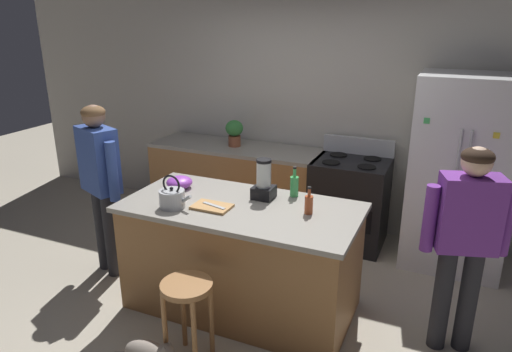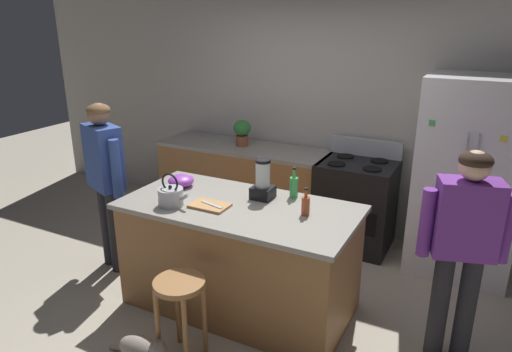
% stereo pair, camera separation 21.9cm
% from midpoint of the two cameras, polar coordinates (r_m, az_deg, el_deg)
% --- Properties ---
extents(ground_plane, '(14.00, 14.00, 0.00)m').
position_cam_midpoint_polar(ground_plane, '(4.17, -0.40, -15.34)').
color(ground_plane, '#B2A893').
extents(back_wall, '(8.00, 0.10, 2.70)m').
position_cam_midpoint_polar(back_wall, '(5.34, 9.42, 8.00)').
color(back_wall, '#BCB7AD').
rests_on(back_wall, ground_plane).
extents(kitchen_island, '(1.89, 0.94, 0.92)m').
position_cam_midpoint_polar(kitchen_island, '(3.92, -0.41, -9.76)').
color(kitchen_island, '#9E6B3D').
rests_on(kitchen_island, ground_plane).
extents(back_counter_run, '(2.00, 0.64, 0.92)m').
position_cam_midpoint_polar(back_counter_run, '(5.51, -0.31, -0.97)').
color(back_counter_run, '#9E6B3D').
rests_on(back_counter_run, ground_plane).
extents(refrigerator, '(0.90, 0.73, 1.86)m').
position_cam_midpoint_polar(refrigerator, '(4.76, 25.58, -0.28)').
color(refrigerator, silver).
rests_on(refrigerator, ground_plane).
extents(stove_range, '(0.76, 0.65, 1.10)m').
position_cam_midpoint_polar(stove_range, '(5.05, 13.19, -3.31)').
color(stove_range, black).
rests_on(stove_range, ground_plane).
extents(person_by_island_left, '(0.58, 0.36, 1.62)m').
position_cam_midpoint_polar(person_by_island_left, '(4.50, -16.54, 0.44)').
color(person_by_island_left, '#26262B').
rests_on(person_by_island_left, ground_plane).
extents(person_by_sink_right, '(0.59, 0.33, 1.55)m').
position_cam_midpoint_polar(person_by_sink_right, '(3.50, 25.58, -6.89)').
color(person_by_sink_right, '#26262B').
rests_on(person_by_sink_right, ground_plane).
extents(bar_stool, '(0.36, 0.36, 0.63)m').
position_cam_midpoint_polar(bar_stool, '(3.39, -7.35, -14.54)').
color(bar_stool, '#9E6B3D').
rests_on(bar_stool, ground_plane).
extents(cat, '(0.52, 0.18, 0.26)m').
position_cam_midpoint_polar(cat, '(3.61, -11.87, -19.96)').
color(cat, gray).
rests_on(cat, ground_plane).
extents(potted_plant, '(0.20, 0.20, 0.30)m').
position_cam_midpoint_polar(potted_plant, '(5.34, -0.52, 5.48)').
color(potted_plant, brown).
rests_on(potted_plant, back_counter_run).
extents(blender_appliance, '(0.17, 0.17, 0.33)m').
position_cam_midpoint_polar(blender_appliance, '(3.81, 2.49, -0.76)').
color(blender_appliance, black).
rests_on(blender_appliance, kitchen_island).
extents(bottle_soda, '(0.07, 0.07, 0.26)m').
position_cam_midpoint_polar(bottle_soda, '(3.87, 6.24, -1.27)').
color(bottle_soda, '#3FB259').
rests_on(bottle_soda, kitchen_island).
extents(bottle_cooking_sauce, '(0.06, 0.06, 0.22)m').
position_cam_midpoint_polar(bottle_cooking_sauce, '(3.55, 7.82, -3.54)').
color(bottle_cooking_sauce, '#B24C26').
rests_on(bottle_cooking_sauce, kitchen_island).
extents(mixing_bowl, '(0.23, 0.23, 0.10)m').
position_cam_midpoint_polar(mixing_bowl, '(4.14, -7.62, -0.59)').
color(mixing_bowl, purple).
rests_on(mixing_bowl, kitchen_island).
extents(tea_kettle, '(0.28, 0.20, 0.27)m').
position_cam_midpoint_polar(tea_kettle, '(3.73, -8.66, -2.44)').
color(tea_kettle, '#B7BABF').
rests_on(tea_kettle, kitchen_island).
extents(cutting_board, '(0.30, 0.20, 0.02)m').
position_cam_midpoint_polar(cutting_board, '(3.69, -3.96, -3.63)').
color(cutting_board, '#B7844C').
rests_on(cutting_board, kitchen_island).
extents(chef_knife, '(0.22, 0.08, 0.01)m').
position_cam_midpoint_polar(chef_knife, '(3.68, -3.69, -3.50)').
color(chef_knife, '#B7BABF').
rests_on(chef_knife, cutting_board).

